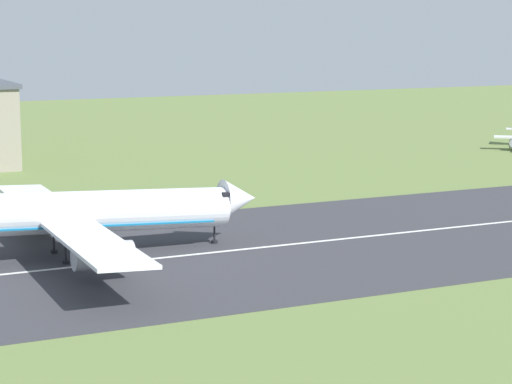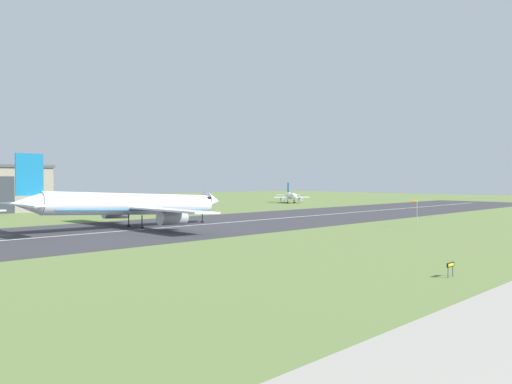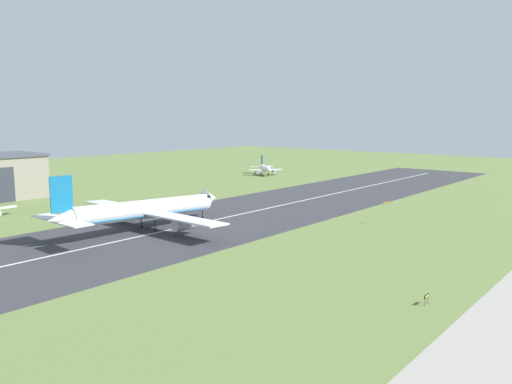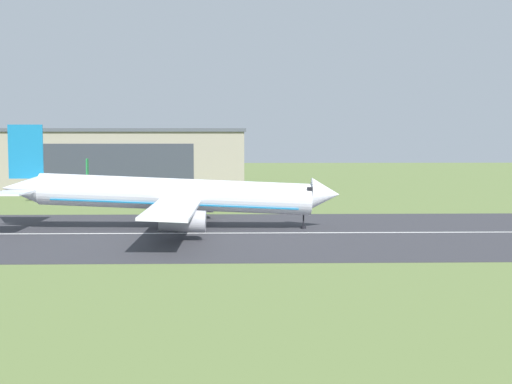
# 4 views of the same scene
# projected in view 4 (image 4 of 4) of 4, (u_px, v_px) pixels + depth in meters

# --- Properties ---
(ground_plane) EXTENTS (604.39, 604.39, 0.00)m
(ground_plane) POSITION_uv_depth(u_px,v_px,m) (351.00, 334.00, 54.02)
(ground_plane) COLOR olive
(runway_strip) EXTENTS (364.39, 49.65, 0.06)m
(runway_strip) POSITION_uv_depth(u_px,v_px,m) (294.00, 233.00, 107.79)
(runway_strip) COLOR #333338
(runway_strip) RESTS_ON ground_plane
(runway_centreline) EXTENTS (327.95, 0.70, 0.01)m
(runway_centreline) POSITION_uv_depth(u_px,v_px,m) (294.00, 233.00, 107.79)
(runway_centreline) COLOR silver
(runway_centreline) RESTS_ON runway_strip
(hangar_building) EXTENTS (66.33, 24.62, 16.30)m
(hangar_building) POSITION_uv_depth(u_px,v_px,m) (125.00, 158.00, 195.06)
(hangar_building) COLOR gray
(hangar_building) RESTS_ON ground_plane
(airplane_landing) EXTENTS (53.17, 52.98, 16.45)m
(airplane_landing) POSITION_uv_depth(u_px,v_px,m) (174.00, 195.00, 111.78)
(airplane_landing) COLOR silver
(airplane_landing) RESTS_ON ground_plane
(airplane_parked_west) EXTENTS (24.70, 16.21, 9.19)m
(airplane_parked_west) POSITION_uv_depth(u_px,v_px,m) (84.00, 188.00, 159.52)
(airplane_parked_west) COLOR silver
(airplane_parked_west) RESTS_ON ground_plane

